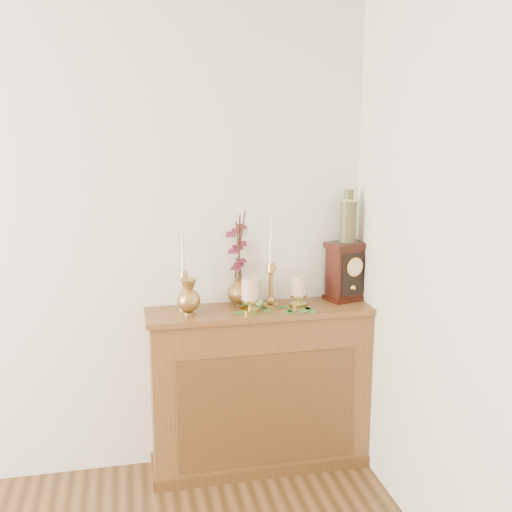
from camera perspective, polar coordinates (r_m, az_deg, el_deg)
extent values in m
cube|color=brown|center=(3.42, 0.43, -12.68)|extent=(1.20, 0.30, 0.90)
cube|color=brown|center=(3.31, 1.03, -14.45)|extent=(0.96, 0.01, 0.63)
cube|color=brown|center=(3.26, 0.45, -5.21)|extent=(1.24, 0.34, 0.03)
cube|color=brown|center=(3.62, 0.42, -18.74)|extent=(1.23, 0.33, 0.06)
cylinder|color=#B28747|center=(3.23, -6.84, -5.01)|extent=(0.08, 0.08, 0.02)
sphere|color=#B28747|center=(3.22, -6.85, -4.52)|extent=(0.04, 0.04, 0.04)
cylinder|color=#B28747|center=(3.20, -6.88, -3.38)|extent=(0.02, 0.02, 0.13)
sphere|color=#B28747|center=(3.19, -6.91, -2.15)|extent=(0.03, 0.03, 0.03)
cone|color=#B28747|center=(3.18, -6.92, -1.65)|extent=(0.05, 0.05, 0.04)
cone|color=silver|center=(3.15, -6.98, 0.69)|extent=(0.02, 0.02, 0.24)
cylinder|color=#B28747|center=(3.26, 1.42, -4.76)|extent=(0.09, 0.09, 0.02)
sphere|color=#B28747|center=(3.25, 1.42, -4.21)|extent=(0.05, 0.05, 0.05)
cylinder|color=#B28747|center=(3.23, 1.43, -2.92)|extent=(0.02, 0.02, 0.15)
sphere|color=#B28747|center=(3.21, 1.44, -1.51)|extent=(0.04, 0.04, 0.04)
cone|color=#B28747|center=(3.20, 1.44, -0.95)|extent=(0.06, 0.06, 0.04)
cone|color=silver|center=(3.17, 1.45, 1.73)|extent=(0.02, 0.02, 0.27)
cylinder|color=#B28747|center=(3.14, -6.40, -5.48)|extent=(0.06, 0.06, 0.02)
sphere|color=#B28747|center=(3.12, -6.43, -4.22)|extent=(0.12, 0.12, 0.12)
cone|color=#B28747|center=(3.09, -6.46, -2.75)|extent=(0.09, 0.09, 0.06)
cylinder|color=#B28747|center=(3.31, -1.52, -4.59)|extent=(0.06, 0.06, 0.01)
ellipsoid|color=#B28747|center=(3.29, -1.53, -3.56)|extent=(0.14, 0.14, 0.12)
cylinder|color=#B28747|center=(3.28, -1.53, -2.53)|extent=(0.07, 0.07, 0.03)
cylinder|color=#472819|center=(3.25, -1.67, 0.47)|extent=(0.05, 0.08, 0.34)
cylinder|color=#472819|center=(3.25, -1.60, 0.74)|extent=(0.01, 0.07, 0.37)
cylinder|color=#472819|center=(3.24, -1.54, 1.01)|extent=(0.04, 0.13, 0.39)
cylinder|color=gold|center=(3.18, -0.58, -5.17)|extent=(0.10, 0.10, 0.02)
cylinder|color=gold|center=(3.18, -0.58, -4.66)|extent=(0.02, 0.02, 0.04)
cylinder|color=gold|center=(3.17, -0.58, -4.21)|extent=(0.09, 0.09, 0.01)
cylinder|color=#F9ECC2|center=(3.15, -0.59, -3.15)|extent=(0.09, 0.09, 0.11)
cylinder|color=#472819|center=(3.14, -0.59, -2.07)|extent=(0.00, 0.00, 0.01)
cylinder|color=gold|center=(3.29, 4.03, -4.64)|extent=(0.09, 0.09, 0.02)
cylinder|color=gold|center=(3.28, 4.03, -4.17)|extent=(0.02, 0.02, 0.04)
cylinder|color=gold|center=(3.28, 4.04, -3.76)|extent=(0.09, 0.09, 0.01)
cylinder|color=#F9ECC2|center=(3.26, 4.05, -2.79)|extent=(0.08, 0.08, 0.10)
cylinder|color=#472819|center=(3.25, 4.07, -1.81)|extent=(0.00, 0.00, 0.01)
cube|color=#39762D|center=(3.20, 1.77, -5.20)|extent=(0.05, 0.05, 0.00)
cube|color=#39762D|center=(3.14, 2.47, -5.52)|extent=(0.05, 0.05, 0.00)
cube|color=#39762D|center=(3.16, 1.64, -5.41)|extent=(0.06, 0.05, 0.00)
cube|color=#39762D|center=(3.11, 0.24, -5.68)|extent=(0.04, 0.05, 0.00)
cube|color=#39762D|center=(3.18, -0.35, -5.30)|extent=(0.06, 0.06, 0.00)
cube|color=#39762D|center=(3.25, 3.87, -4.94)|extent=(0.06, 0.06, 0.00)
cube|color=#39762D|center=(3.26, 3.19, -4.88)|extent=(0.05, 0.06, 0.00)
cube|color=#39762D|center=(3.17, 0.95, -5.37)|extent=(0.06, 0.06, 0.00)
cube|color=#39762D|center=(3.23, 0.47, -5.04)|extent=(0.04, 0.05, 0.00)
cube|color=#39762D|center=(3.11, -0.87, -5.70)|extent=(0.06, 0.05, 0.00)
cube|color=#39762D|center=(3.22, -0.58, -5.09)|extent=(0.04, 0.05, 0.00)
cube|color=#39762D|center=(3.25, 2.51, -4.92)|extent=(0.04, 0.05, 0.00)
cube|color=#39762D|center=(3.24, 2.54, -5.00)|extent=(0.05, 0.05, 0.00)
cube|color=#39762D|center=(3.13, 1.19, -5.56)|extent=(0.06, 0.06, 0.00)
cube|color=#39762D|center=(3.16, -0.90, -4.58)|extent=(0.05, 0.05, 0.02)
cube|color=#39762D|center=(3.11, 0.32, -4.47)|extent=(0.04, 0.05, 0.02)
cube|color=#39762D|center=(3.22, 4.39, -4.14)|extent=(0.05, 0.05, 0.02)
cube|color=black|center=(3.45, 8.53, -3.92)|extent=(0.25, 0.21, 0.02)
cube|color=black|center=(3.42, 8.60, -1.60)|extent=(0.23, 0.18, 0.29)
cube|color=black|center=(3.38, 8.68, 1.04)|extent=(0.25, 0.21, 0.03)
cube|color=black|center=(3.36, 9.28, -1.74)|extent=(0.15, 0.05, 0.23)
cylinder|color=#F6B148|center=(3.35, 9.36, -1.02)|extent=(0.11, 0.04, 0.11)
cylinder|color=silver|center=(3.35, 9.36, -1.02)|extent=(0.08, 0.03, 0.08)
sphere|color=#F6B148|center=(3.38, 9.20, -3.00)|extent=(0.04, 0.04, 0.04)
cylinder|color=#172F20|center=(3.36, 8.75, 3.23)|extent=(0.09, 0.09, 0.23)
cylinder|color=#172F20|center=(3.34, 8.83, 5.64)|extent=(0.05, 0.05, 0.08)
cylinder|color=#D8C37D|center=(3.35, 8.81, 5.23)|extent=(0.06, 0.06, 0.02)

